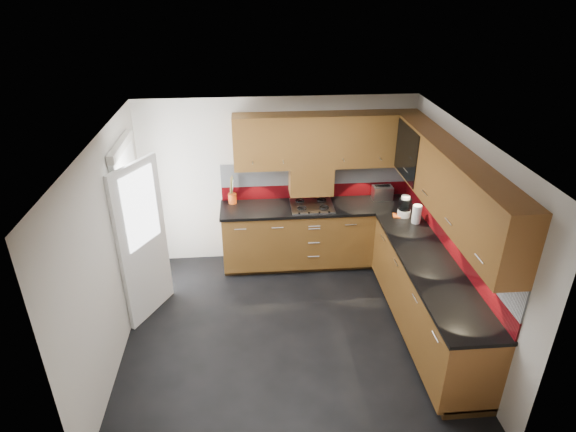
{
  "coord_description": "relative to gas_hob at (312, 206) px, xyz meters",
  "views": [
    {
      "loc": [
        -0.4,
        -4.49,
        3.85
      ],
      "look_at": [
        0.05,
        0.65,
        1.23
      ],
      "focal_mm": 30.0,
      "sensor_mm": 36.0,
      "label": 1
    }
  ],
  "objects": [
    {
      "name": "glass_cabinet",
      "position": [
        1.26,
        -0.4,
        0.91
      ],
      "size": [
        0.32,
        0.8,
        0.66
      ],
      "color": "black",
      "rests_on": "room"
    },
    {
      "name": "food_processor",
      "position": [
        1.18,
        -0.39,
        0.12
      ],
      "size": [
        0.18,
        0.18,
        0.29
      ],
      "color": "white",
      "rests_on": "countertop"
    },
    {
      "name": "backsplash",
      "position": [
        0.83,
        -0.54,
        0.25
      ],
      "size": [
        2.7,
        3.2,
        0.54
      ],
      "color": "maroon",
      "rests_on": "countertop"
    },
    {
      "name": "back_door",
      "position": [
        -2.23,
        -0.72,
        0.08
      ],
      "size": [
        0.42,
        1.19,
        2.04
      ],
      "color": "white",
      "rests_on": "room"
    },
    {
      "name": "utensil_pot",
      "position": [
        -1.1,
        0.21,
        0.08
      ],
      "size": [
        0.11,
        0.11,
        0.41
      ],
      "color": "#D44A13",
      "rests_on": "countertop"
    },
    {
      "name": "countertop",
      "position": [
        0.6,
        -0.77,
        -0.04
      ],
      "size": [
        2.72,
        3.22,
        0.04
      ],
      "color": "black",
      "rests_on": "base_cabinets"
    },
    {
      "name": "paper_towel",
      "position": [
        1.28,
        -0.59,
        0.11
      ],
      "size": [
        0.13,
        0.13,
        0.25
      ],
      "primitive_type": "cylinder",
      "rotation": [
        0.0,
        0.0,
        -0.15
      ],
      "color": "white",
      "rests_on": "countertop"
    },
    {
      "name": "toaster",
      "position": [
        1.03,
        0.17,
        0.08
      ],
      "size": [
        0.28,
        0.18,
        0.2
      ],
      "color": "silver",
      "rests_on": "countertop"
    },
    {
      "name": "orange_cloth",
      "position": [
        1.11,
        -0.39,
        -0.01
      ],
      "size": [
        0.17,
        0.15,
        0.02
      ],
      "primitive_type": "cube",
      "rotation": [
        0.0,
        0.0,
        -0.22
      ],
      "color": "#D95618",
      "rests_on": "countertop"
    },
    {
      "name": "extractor_hood",
      "position": [
        0.0,
        0.17,
        0.32
      ],
      "size": [
        0.6,
        0.33,
        0.4
      ],
      "primitive_type": "cube",
      "color": "#5B3C14",
      "rests_on": "room"
    },
    {
      "name": "upper_cabinets",
      "position": [
        0.78,
        -0.69,
        0.88
      ],
      "size": [
        2.5,
        3.2,
        0.72
      ],
      "color": "#5B3C14",
      "rests_on": "room"
    },
    {
      "name": "base_cabinets",
      "position": [
        0.62,
        -0.75,
        -0.52
      ],
      "size": [
        2.7,
        3.2,
        0.95
      ],
      "color": "#5B3C14",
      "rests_on": "room"
    },
    {
      "name": "room",
      "position": [
        -0.45,
        -1.47,
        0.54
      ],
      "size": [
        4.0,
        3.8,
        2.64
      ],
      "color": "black"
    },
    {
      "name": "gas_hob",
      "position": [
        0.0,
        0.0,
        0.0
      ],
      "size": [
        0.59,
        0.52,
        0.05
      ],
      "color": "silver",
      "rests_on": "countertop"
    }
  ]
}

